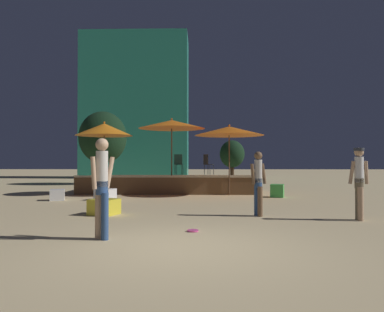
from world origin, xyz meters
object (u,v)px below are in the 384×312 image
object	(u,v)px
cube_seat_0	(104,207)
person_1	(102,183)
bistro_chair_1	(207,162)
bistro_chair_0	(179,162)
cube_seat_1	(277,191)
patio_umbrella_2	(172,124)
background_tree_0	(232,154)
background_tree_1	(103,138)
person_0	(258,182)
person_2	(359,179)
patio_umbrella_0	(104,130)
frisbee_disc	(193,231)
patio_umbrella_1	(229,131)
cube_seat_3	(57,195)
cube_seat_2	(105,194)

from	to	relation	value
cube_seat_0	person_1	distance (m)	3.24
bistro_chair_1	bistro_chair_0	bearing A→B (deg)	66.97
cube_seat_0	cube_seat_1	xyz separation A→B (m)	(5.48, 4.86, 0.05)
patio_umbrella_2	background_tree_0	xyz separation A→B (m)	(3.48, 11.07, -1.04)
background_tree_1	cube_seat_1	bearing A→B (deg)	-42.02
cube_seat_0	person_0	xyz separation A→B (m)	(3.97, -0.16, 0.67)
cube_seat_1	person_2	xyz separation A→B (m)	(0.75, -5.66, 0.71)
patio_umbrella_0	bistro_chair_1	world-z (taller)	patio_umbrella_0
patio_umbrella_0	bistro_chair_1	bearing A→B (deg)	12.95
frisbee_disc	patio_umbrella_1	bearing A→B (deg)	80.46
cube_seat_3	background_tree_0	bearing A→B (deg)	61.46
cube_seat_0	background_tree_1	xyz separation A→B (m)	(-3.41, 12.87, 2.63)
bistro_chair_1	background_tree_0	size ratio (longest dim) A/B	0.31
bistro_chair_1	background_tree_0	bearing A→B (deg)	-42.30
patio_umbrella_0	cube_seat_2	distance (m)	3.50
patio_umbrella_1	cube_seat_2	bearing A→B (deg)	-155.80
frisbee_disc	background_tree_1	size ratio (longest dim) A/B	0.05
patio_umbrella_0	person_0	world-z (taller)	patio_umbrella_0
frisbee_disc	cube_seat_1	bearing A→B (deg)	66.35
background_tree_0	background_tree_1	xyz separation A→B (m)	(-8.19, -4.17, 0.93)
person_2	background_tree_1	world-z (taller)	background_tree_1
patio_umbrella_0	person_2	size ratio (longest dim) A/B	1.80
cube_seat_0	person_1	bearing A→B (deg)	-76.31
patio_umbrella_1	cube_seat_0	distance (m)	7.23
patio_umbrella_2	cube_seat_0	world-z (taller)	patio_umbrella_2
bistro_chair_1	frisbee_disc	bearing A→B (deg)	145.90
person_2	patio_umbrella_0	bearing A→B (deg)	-126.92
patio_umbrella_1	frisbee_disc	distance (m)	8.53
cube_seat_1	cube_seat_3	size ratio (longest dim) A/B	1.02
person_2	background_tree_0	world-z (taller)	background_tree_0
patio_umbrella_2	cube_seat_1	distance (m)	5.09
person_0	cube_seat_1	bearing A→B (deg)	-39.66
patio_umbrella_0	background_tree_0	xyz separation A→B (m)	(6.33, 11.04, -0.83)
person_1	bistro_chair_0	distance (m)	9.91
person_2	cube_seat_3	bearing A→B (deg)	-111.89
patio_umbrella_0	patio_umbrella_1	bearing A→B (deg)	-2.95
cube_seat_3	frisbee_disc	size ratio (longest dim) A/B	2.71
cube_seat_3	person_1	world-z (taller)	person_1
bistro_chair_0	cube_seat_0	bearing A→B (deg)	84.82
patio_umbrella_1	frisbee_disc	world-z (taller)	patio_umbrella_1
person_1	bistro_chair_1	world-z (taller)	person_1
patio_umbrella_1	bistro_chair_1	bearing A→B (deg)	124.58
patio_umbrella_0	cube_seat_3	distance (m)	3.69
patio_umbrella_0	frisbee_disc	world-z (taller)	patio_umbrella_0
frisbee_disc	background_tree_1	distance (m)	16.45
cube_seat_2	cube_seat_3	distance (m)	1.68
cube_seat_1	person_2	size ratio (longest dim) A/B	0.36
cube_seat_2	background_tree_1	distance (m)	9.90
patio_umbrella_1	background_tree_0	world-z (taller)	patio_umbrella_1
patio_umbrella_2	cube_seat_1	xyz separation A→B (m)	(4.17, -1.11, -2.69)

